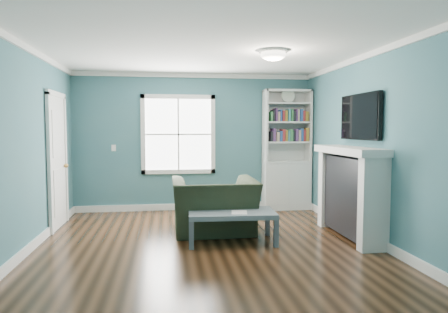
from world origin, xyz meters
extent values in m
plane|color=black|center=(0.00, 0.00, 0.00)|extent=(5.00, 5.00, 0.00)
plane|color=#356774|center=(0.00, 2.50, 1.30)|extent=(4.50, 0.00, 4.50)
plane|color=#356774|center=(0.00, -2.50, 1.30)|extent=(4.50, 0.00, 4.50)
plane|color=#356774|center=(-2.25, 0.00, 1.30)|extent=(0.00, 5.00, 5.00)
plane|color=#356774|center=(2.25, 0.00, 1.30)|extent=(0.00, 5.00, 5.00)
plane|color=white|center=(0.00, 0.00, 2.60)|extent=(5.00, 5.00, 0.00)
cube|color=white|center=(0.00, 2.48, 0.06)|extent=(4.50, 0.03, 0.12)
cube|color=white|center=(-2.23, 0.00, 0.06)|extent=(0.03, 5.00, 0.12)
cube|color=white|center=(2.23, 0.00, 0.06)|extent=(0.03, 5.00, 0.12)
cube|color=white|center=(0.00, 2.48, 2.56)|extent=(4.50, 0.04, 0.08)
cube|color=white|center=(-2.23, 0.00, 2.56)|extent=(0.04, 5.00, 0.08)
cube|color=white|center=(2.23, 0.00, 2.56)|extent=(0.04, 5.00, 0.08)
cube|color=white|center=(-0.30, 2.50, 1.45)|extent=(1.24, 0.01, 1.34)
cube|color=white|center=(-0.96, 2.48, 1.45)|extent=(0.08, 0.06, 1.50)
cube|color=white|center=(0.36, 2.48, 1.45)|extent=(0.08, 0.06, 1.50)
cube|color=white|center=(-0.30, 2.48, 0.74)|extent=(1.40, 0.06, 0.08)
cube|color=white|center=(-0.30, 2.48, 2.16)|extent=(1.40, 0.06, 0.08)
cube|color=white|center=(-0.30, 2.48, 1.45)|extent=(1.24, 0.03, 0.03)
cube|color=white|center=(-0.30, 2.48, 1.45)|extent=(0.03, 0.03, 1.34)
cube|color=silver|center=(1.77, 2.30, 0.45)|extent=(0.90, 0.35, 0.90)
cube|color=silver|center=(1.34, 2.30, 1.60)|extent=(0.04, 0.35, 1.40)
cube|color=silver|center=(2.20, 2.30, 1.60)|extent=(0.04, 0.35, 1.40)
cube|color=silver|center=(1.77, 2.46, 1.60)|extent=(0.90, 0.02, 1.40)
cube|color=silver|center=(1.77, 2.30, 2.28)|extent=(0.90, 0.35, 0.04)
cube|color=silver|center=(1.77, 2.30, 0.92)|extent=(0.84, 0.33, 0.03)
cube|color=silver|center=(1.77, 2.30, 1.30)|extent=(0.84, 0.33, 0.03)
cube|color=silver|center=(1.77, 2.30, 1.68)|extent=(0.84, 0.33, 0.03)
cube|color=silver|center=(1.77, 2.30, 2.04)|extent=(0.84, 0.33, 0.03)
cube|color=black|center=(1.77, 2.28, 1.43)|extent=(0.70, 0.25, 0.22)
cube|color=#593366|center=(1.77, 2.28, 1.81)|extent=(0.70, 0.25, 0.22)
cylinder|color=beige|center=(1.77, 2.25, 2.19)|extent=(0.26, 0.06, 0.26)
cube|color=black|center=(2.09, 0.20, 0.60)|extent=(0.30, 1.20, 1.10)
cube|color=black|center=(2.07, 0.20, 0.40)|extent=(0.22, 0.65, 0.70)
cube|color=silver|center=(2.07, -0.47, 0.60)|extent=(0.36, 0.16, 1.20)
cube|color=silver|center=(2.07, 0.87, 0.60)|extent=(0.36, 0.16, 1.20)
cube|color=silver|center=(2.05, 0.20, 1.25)|extent=(0.44, 1.58, 0.10)
cube|color=black|center=(2.20, 0.20, 1.72)|extent=(0.06, 1.10, 0.65)
cube|color=silver|center=(-2.23, 1.40, 1.02)|extent=(0.04, 0.80, 2.05)
cube|color=white|center=(-2.22, 0.95, 1.02)|extent=(0.05, 0.08, 2.13)
cube|color=white|center=(-2.22, 1.85, 1.02)|extent=(0.05, 0.08, 2.13)
cube|color=white|center=(-2.22, 1.40, 2.09)|extent=(0.05, 0.98, 0.08)
sphere|color=#BF8C3F|center=(-2.17, 1.70, 0.95)|extent=(0.07, 0.07, 0.07)
ellipsoid|color=white|center=(0.90, 0.10, 2.54)|extent=(0.34, 0.34, 0.15)
cylinder|color=white|center=(0.90, 0.10, 2.58)|extent=(0.38, 0.38, 0.03)
cube|color=white|center=(-1.50, 2.48, 1.20)|extent=(0.08, 0.01, 0.12)
imported|color=black|center=(0.18, 0.73, 0.54)|extent=(1.24, 0.81, 1.08)
cube|color=#4B525A|center=(-0.21, -0.06, 0.18)|extent=(0.07, 0.07, 0.36)
cube|color=#4B525A|center=(0.90, -0.12, 0.18)|extent=(0.07, 0.07, 0.36)
cube|color=#4B525A|center=(-0.18, 0.51, 0.18)|extent=(0.07, 0.07, 0.36)
cube|color=#4B525A|center=(0.93, 0.46, 0.18)|extent=(0.07, 0.07, 0.36)
cube|color=slate|center=(0.36, 0.20, 0.40)|extent=(1.21, 0.70, 0.06)
cube|color=white|center=(0.44, 0.09, 0.43)|extent=(0.25, 0.29, 0.00)
camera|label=1|loc=(-0.51, -5.14, 1.56)|focal=32.00mm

